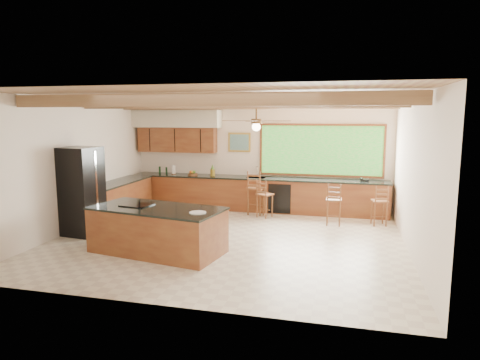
# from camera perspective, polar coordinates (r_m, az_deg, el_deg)

# --- Properties ---
(ground) EXTENTS (7.20, 7.20, 0.00)m
(ground) POSITION_cam_1_polar(r_m,az_deg,el_deg) (9.12, -1.67, -7.97)
(ground) COLOR beige
(ground) RESTS_ON ground
(room_shell) EXTENTS (7.27, 6.54, 3.02)m
(room_shell) POSITION_cam_1_polar(r_m,az_deg,el_deg) (9.42, -1.65, 6.25)
(room_shell) COLOR white
(room_shell) RESTS_ON ground
(counter_run) EXTENTS (7.12, 3.10, 1.24)m
(counter_run) POSITION_cam_1_polar(r_m,az_deg,el_deg) (11.59, -2.21, -2.00)
(counter_run) COLOR brown
(counter_run) RESTS_ON ground
(island) EXTENTS (2.68, 1.60, 0.90)m
(island) POSITION_cam_1_polar(r_m,az_deg,el_deg) (8.37, -10.96, -6.53)
(island) COLOR brown
(island) RESTS_ON ground
(refrigerator) EXTENTS (0.82, 0.80, 1.93)m
(refrigerator) POSITION_cam_1_polar(r_m,az_deg,el_deg) (9.96, -20.38, -1.40)
(refrigerator) COLOR black
(refrigerator) RESTS_ON ground
(bar_stool_a) EXTENTS (0.48, 0.48, 1.17)m
(bar_stool_a) POSITION_cam_1_polar(r_m,az_deg,el_deg) (11.20, 2.11, -1.19)
(bar_stool_a) COLOR brown
(bar_stool_a) RESTS_ON ground
(bar_stool_b) EXTENTS (0.47, 0.47, 0.99)m
(bar_stool_b) POSITION_cam_1_polar(r_m,az_deg,el_deg) (10.91, 3.27, -2.04)
(bar_stool_b) COLOR brown
(bar_stool_b) RESTS_ON ground
(bar_stool_c) EXTENTS (0.37, 0.37, 1.02)m
(bar_stool_c) POSITION_cam_1_polar(r_m,az_deg,el_deg) (10.36, 12.41, -2.70)
(bar_stool_c) COLOR brown
(bar_stool_c) RESTS_ON ground
(bar_stool_d) EXTENTS (0.41, 0.41, 0.97)m
(bar_stool_d) POSITION_cam_1_polar(r_m,az_deg,el_deg) (10.63, 18.12, -2.78)
(bar_stool_d) COLOR brown
(bar_stool_d) RESTS_ON ground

